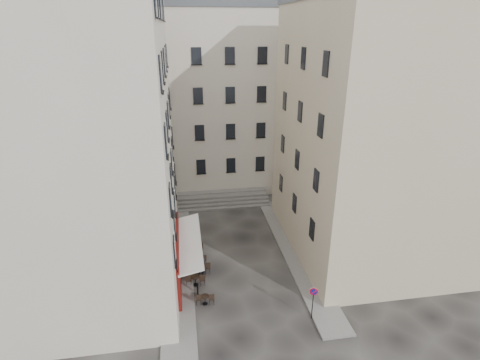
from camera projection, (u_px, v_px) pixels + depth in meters
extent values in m
plane|color=black|center=(244.00, 281.00, 26.04)|extent=(90.00, 90.00, 0.00)
cube|color=slate|center=(178.00, 254.00, 29.02)|extent=(2.00, 22.00, 0.12)
cube|color=slate|center=(294.00, 251.00, 29.41)|extent=(2.00, 18.00, 0.12)
cube|color=beige|center=(72.00, 137.00, 23.47)|extent=(12.00, 16.00, 20.00)
cube|color=tan|center=(378.00, 136.00, 27.34)|extent=(12.00, 14.00, 18.00)
cube|color=beige|center=(206.00, 102.00, 39.85)|extent=(18.00, 10.00, 18.00)
cube|color=#51565D|center=(202.00, 6.00, 36.32)|extent=(18.20, 10.20, 0.60)
cube|color=#460D0A|center=(178.00, 257.00, 25.65)|extent=(0.25, 7.00, 3.50)
cube|color=black|center=(179.00, 262.00, 25.79)|extent=(0.06, 3.85, 2.00)
cube|color=silver|center=(189.00, 241.00, 25.31)|extent=(1.58, 7.30, 0.41)
cube|color=#575553|center=(224.00, 205.00, 36.88)|extent=(9.00, 1.80, 0.20)
cube|color=#575553|center=(223.00, 201.00, 37.21)|extent=(9.00, 1.80, 0.20)
cube|color=#575553|center=(223.00, 198.00, 37.55)|extent=(9.00, 1.80, 0.20)
cube|color=#575553|center=(222.00, 194.00, 37.88)|extent=(9.00, 1.80, 0.20)
cylinder|color=black|center=(198.00, 290.00, 24.49)|extent=(0.10, 0.10, 0.90)
sphere|color=black|center=(197.00, 284.00, 24.31)|extent=(0.12, 0.12, 0.12)
cylinder|color=black|center=(195.00, 259.00, 27.68)|extent=(0.10, 0.10, 0.90)
sphere|color=black|center=(195.00, 254.00, 27.51)|extent=(0.12, 0.12, 0.12)
cylinder|color=black|center=(193.00, 235.00, 30.88)|extent=(0.10, 0.10, 0.90)
sphere|color=black|center=(193.00, 230.00, 30.70)|extent=(0.12, 0.12, 0.12)
cylinder|color=black|center=(313.00, 304.00, 22.28)|extent=(0.06, 0.06, 2.23)
cylinder|color=red|center=(314.00, 292.00, 21.93)|extent=(0.50, 0.18, 0.52)
cylinder|color=navy|center=(314.00, 292.00, 21.91)|extent=(0.37, 0.14, 0.38)
cube|color=red|center=(314.00, 292.00, 21.89)|extent=(0.29, 0.11, 0.30)
cylinder|color=black|center=(205.00, 304.00, 23.81)|extent=(0.33, 0.33, 0.02)
cylinder|color=black|center=(205.00, 300.00, 23.70)|extent=(0.05, 0.05, 0.64)
cylinder|color=black|center=(205.00, 296.00, 23.59)|extent=(0.55, 0.55, 0.04)
cube|color=black|center=(211.00, 299.00, 23.74)|extent=(0.35, 0.35, 0.82)
cube|color=black|center=(198.00, 299.00, 23.70)|extent=(0.35, 0.35, 0.82)
cylinder|color=black|center=(196.00, 285.00, 25.55)|extent=(0.37, 0.37, 0.02)
cylinder|color=black|center=(196.00, 281.00, 25.42)|extent=(0.05, 0.05, 0.72)
cylinder|color=black|center=(195.00, 277.00, 25.29)|extent=(0.62, 0.62, 0.04)
cube|color=black|center=(202.00, 279.00, 25.46)|extent=(0.39, 0.39, 0.93)
cube|color=black|center=(189.00, 280.00, 25.42)|extent=(0.39, 0.39, 0.93)
cylinder|color=black|center=(201.00, 273.00, 26.81)|extent=(0.37, 0.37, 0.02)
cylinder|color=black|center=(201.00, 269.00, 26.68)|extent=(0.05, 0.05, 0.72)
cylinder|color=black|center=(201.00, 265.00, 26.55)|extent=(0.62, 0.62, 0.04)
cube|color=black|center=(208.00, 268.00, 26.72)|extent=(0.39, 0.39, 0.92)
cube|color=black|center=(194.00, 268.00, 26.68)|extent=(0.39, 0.39, 0.92)
cylinder|color=black|center=(199.00, 264.00, 27.81)|extent=(0.33, 0.33, 0.02)
cylinder|color=black|center=(198.00, 260.00, 27.69)|extent=(0.05, 0.05, 0.65)
cylinder|color=black|center=(198.00, 257.00, 27.58)|extent=(0.55, 0.55, 0.04)
cube|color=black|center=(204.00, 259.00, 27.73)|extent=(0.35, 0.35, 0.83)
cube|color=black|center=(193.00, 260.00, 27.70)|extent=(0.35, 0.35, 0.83)
cylinder|color=black|center=(195.00, 252.00, 29.23)|extent=(0.38, 0.38, 0.02)
cylinder|color=black|center=(194.00, 248.00, 29.10)|extent=(0.05, 0.05, 0.75)
cylinder|color=black|center=(194.00, 245.00, 28.97)|extent=(0.64, 0.64, 0.04)
cube|color=black|center=(201.00, 247.00, 29.15)|extent=(0.40, 0.40, 0.96)
cube|color=black|center=(188.00, 248.00, 29.11)|extent=(0.40, 0.40, 0.96)
imported|color=black|center=(202.00, 266.00, 26.04)|extent=(0.84, 0.71, 1.95)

